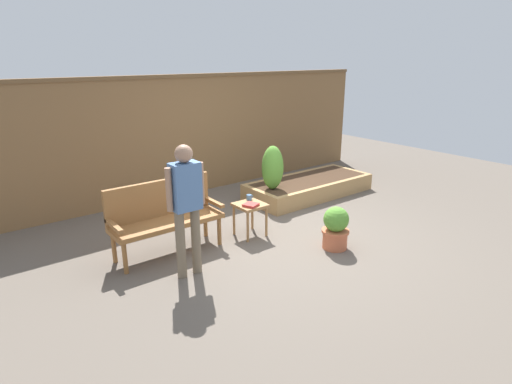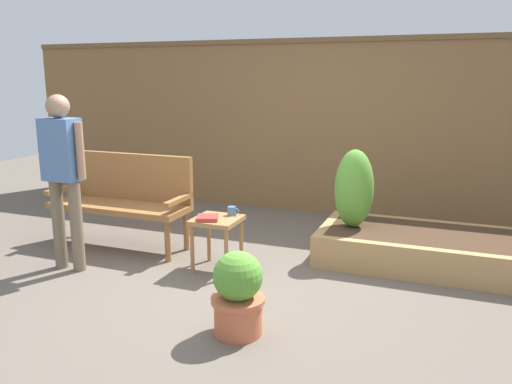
% 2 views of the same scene
% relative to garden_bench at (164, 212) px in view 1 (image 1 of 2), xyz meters
% --- Properties ---
extents(ground_plane, '(14.00, 14.00, 0.00)m').
position_rel_garden_bench_xyz_m(ground_plane, '(1.47, -0.58, -0.54)').
color(ground_plane, '#60564C').
extents(fence_back, '(8.40, 0.14, 2.16)m').
position_rel_garden_bench_xyz_m(fence_back, '(1.47, 2.02, 0.55)').
color(fence_back, brown).
rests_on(fence_back, ground_plane).
extents(garden_bench, '(1.44, 0.48, 0.94)m').
position_rel_garden_bench_xyz_m(garden_bench, '(0.00, 0.00, 0.00)').
color(garden_bench, '#936033').
rests_on(garden_bench, ground_plane).
extents(side_table, '(0.40, 0.40, 0.48)m').
position_rel_garden_bench_xyz_m(side_table, '(1.18, -0.29, -0.15)').
color(side_table, '#9E7042').
rests_on(side_table, ground_plane).
extents(cup_on_table, '(0.11, 0.08, 0.08)m').
position_rel_garden_bench_xyz_m(cup_on_table, '(1.27, -0.15, -0.02)').
color(cup_on_table, teal).
rests_on(cup_on_table, side_table).
extents(book_on_table, '(0.23, 0.23, 0.03)m').
position_rel_garden_bench_xyz_m(book_on_table, '(1.13, -0.37, -0.05)').
color(book_on_table, '#B2332D').
rests_on(book_on_table, side_table).
extents(potted_boxwood, '(0.37, 0.37, 0.58)m').
position_rel_garden_bench_xyz_m(potted_boxwood, '(1.82, -1.32, -0.25)').
color(potted_boxwood, '#C66642').
rests_on(potted_boxwood, ground_plane).
extents(raised_planter_bed, '(2.40, 1.00, 0.30)m').
position_rel_garden_bench_xyz_m(raised_planter_bed, '(3.15, 0.53, -0.39)').
color(raised_planter_bed, '#AD8451').
rests_on(raised_planter_bed, ground_plane).
extents(shrub_near_bench, '(0.37, 0.37, 0.74)m').
position_rel_garden_bench_xyz_m(shrub_near_bench, '(2.24, 0.49, 0.13)').
color(shrub_near_bench, brown).
rests_on(shrub_near_bench, raised_planter_bed).
extents(person_by_bench, '(0.47, 0.20, 1.56)m').
position_rel_garden_bench_xyz_m(person_by_bench, '(-0.07, -0.76, 0.39)').
color(person_by_bench, '#70604C').
rests_on(person_by_bench, ground_plane).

